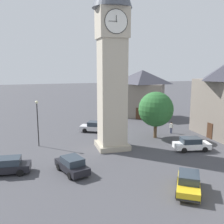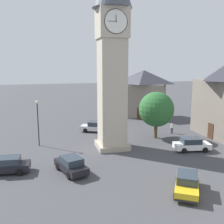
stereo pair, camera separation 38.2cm
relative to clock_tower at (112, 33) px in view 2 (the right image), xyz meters
The scene contains 11 objects.
ground_plane 13.31m from the clock_tower, 96.70° to the right, with size 200.00×200.00×0.00m, color #424247.
clock_tower is the anchor object (origin of this frame).
car_blue_kerb 17.44m from the clock_tower, 22.49° to the left, with size 4.25×2.07×1.53m.
car_silver_kerb 14.73m from the clock_tower, 85.97° to the right, with size 4.44×3.37×1.53m.
car_red_corner 15.60m from the clock_tower, 158.50° to the left, with size 4.34×2.30×1.53m.
car_white_side 17.67m from the clock_tower, 103.46° to the left, with size 3.61×4.40×1.53m.
car_black_far 14.94m from the clock_tower, 47.53° to the left, with size 2.96×4.45×1.53m.
pedestrian 16.31m from the clock_tower, 158.26° to the right, with size 0.40×0.46×1.69m.
tree 11.83m from the clock_tower, 159.54° to the right, with size 4.67×4.67×6.28m.
building_shop_left 21.26m from the clock_tower, 122.28° to the right, with size 9.94×9.20×8.70m.
lamp_post 13.14m from the clock_tower, 19.15° to the right, with size 0.36×0.36×5.61m.
Camera 2 is at (7.55, 28.89, 10.03)m, focal length 41.71 mm.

